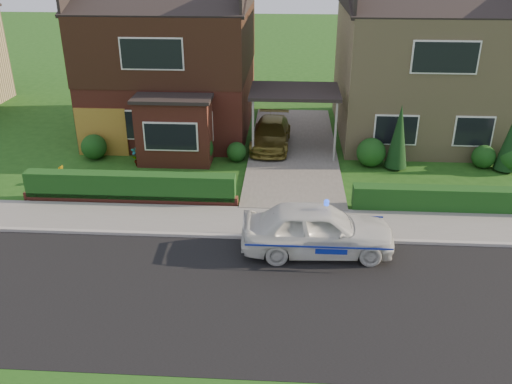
{
  "coord_description": "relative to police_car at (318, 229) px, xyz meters",
  "views": [
    {
      "loc": [
        -0.26,
        -11.76,
        8.57
      ],
      "look_at": [
        -1.2,
        3.5,
        1.42
      ],
      "focal_mm": 38.0,
      "sensor_mm": 36.0,
      "label": 1
    }
  ],
  "objects": [
    {
      "name": "shrub_left_far",
      "position": [
        -9.2,
        7.1,
        -0.23
      ],
      "size": [
        1.08,
        1.08,
        1.08
      ],
      "primitive_type": "sphere",
      "color": "#103411",
      "rests_on": "ground"
    },
    {
      "name": "house_left",
      "position": [
        -6.48,
        11.5,
        3.04
      ],
      "size": [
        7.5,
        9.53,
        7.25
      ],
      "color": "brown",
      "rests_on": "ground"
    },
    {
      "name": "driveway_car",
      "position": [
        -1.7,
        8.8,
        -0.06
      ],
      "size": [
        1.81,
        4.1,
        1.17
      ],
      "primitive_type": "imported",
      "rotation": [
        0.0,
        0.0,
        -0.04
      ],
      "color": "olive",
      "rests_on": "driveway"
    },
    {
      "name": "hedge_left",
      "position": [
        -6.5,
        3.05,
        -0.77
      ],
      "size": [
        7.5,
        0.55,
        0.9
      ],
      "primitive_type": "cube",
      "color": "#103411",
      "rests_on": "ground"
    },
    {
      "name": "shrub_right_near",
      "position": [
        2.5,
        7.0,
        -0.17
      ],
      "size": [
        1.2,
        1.2,
        1.2
      ],
      "primitive_type": "sphere",
      "color": "#103411",
      "rests_on": "ground"
    },
    {
      "name": "potted_plant_b",
      "position": [
        -9.7,
        4.49,
        -0.41
      ],
      "size": [
        0.52,
        0.51,
        0.73
      ],
      "primitive_type": "imported",
      "rotation": [
        0.0,
        0.0,
        0.71
      ],
      "color": "gray",
      "rests_on": "ground"
    },
    {
      "name": "shrub_left_near",
      "position": [
        -3.1,
        7.2,
        -0.35
      ],
      "size": [
        0.84,
        0.84,
        0.84
      ],
      "primitive_type": "sphere",
      "color": "#103411",
      "rests_on": "ground"
    },
    {
      "name": "police_car",
      "position": [
        0.0,
        0.0,
        0.0
      ],
      "size": [
        4.16,
        4.6,
        1.71
      ],
      "rotation": [
        0.0,
        0.0,
        1.62
      ],
      "color": "silver",
      "rests_on": "ground"
    },
    {
      "name": "potted_plant_c",
      "position": [
        -5.85,
        6.6,
        -0.42
      ],
      "size": [
        0.39,
        0.39,
        0.7
      ],
      "primitive_type": "imported",
      "rotation": [
        0.0,
        0.0,
        1.58
      ],
      "color": "gray",
      "rests_on": "ground"
    },
    {
      "name": "road",
      "position": [
        -0.7,
        -2.4,
        -0.77
      ],
      "size": [
        60.0,
        6.0,
        0.02
      ],
      "primitive_type": "cube",
      "color": "black",
      "rests_on": "ground"
    },
    {
      "name": "carport_link",
      "position": [
        -0.7,
        8.55,
        1.88
      ],
      "size": [
        3.8,
        3.0,
        2.77
      ],
      "color": "black",
      "rests_on": "ground"
    },
    {
      "name": "conifer_a",
      "position": [
        3.5,
        6.8,
        0.53
      ],
      "size": [
        0.9,
        0.9,
        2.6
      ],
      "primitive_type": "cone",
      "color": "black",
      "rests_on": "ground"
    },
    {
      "name": "conifer_b",
      "position": [
        7.9,
        6.8,
        0.33
      ],
      "size": [
        0.9,
        0.9,
        2.2
      ],
      "primitive_type": "cone",
      "color": "black",
      "rests_on": "ground"
    },
    {
      "name": "driveway",
      "position": [
        -0.7,
        8.6,
        -0.71
      ],
      "size": [
        3.8,
        12.0,
        0.12
      ],
      "primitive_type": "cube",
      "color": "#666059",
      "rests_on": "ground"
    },
    {
      "name": "kerb",
      "position": [
        -0.7,
        0.65,
        -0.71
      ],
      "size": [
        60.0,
        0.16,
        0.12
      ],
      "primitive_type": "cube",
      "color": "#9E9993",
      "rests_on": "ground"
    },
    {
      "name": "sidewalk",
      "position": [
        -0.7,
        1.7,
        -0.72
      ],
      "size": [
        60.0,
        2.0,
        0.1
      ],
      "primitive_type": "cube",
      "color": "slate",
      "rests_on": "ground"
    },
    {
      "name": "ground",
      "position": [
        -0.7,
        -2.4,
        -0.77
      ],
      "size": [
        120.0,
        120.0,
        0.0
      ],
      "primitive_type": "plane",
      "color": "#1A4913",
      "rests_on": "ground"
    },
    {
      "name": "garage_door",
      "position": [
        -8.95,
        7.56,
        0.28
      ],
      "size": [
        2.2,
        0.1,
        2.1
      ],
      "primitive_type": "cube",
      "color": "olive",
      "rests_on": "ground"
    },
    {
      "name": "potted_plant_a",
      "position": [
        -7.16,
        6.36,
        -0.35
      ],
      "size": [
        0.49,
        0.39,
        0.84
      ],
      "primitive_type": "imported",
      "rotation": [
        0.0,
        0.0,
        0.22
      ],
      "color": "gray",
      "rests_on": "ground"
    },
    {
      "name": "shrub_right_far",
      "position": [
        8.1,
        6.8,
        -0.23
      ],
      "size": [
        1.08,
        1.08,
        1.08
      ],
      "primitive_type": "sphere",
      "color": "#103411",
      "rests_on": "ground"
    },
    {
      "name": "shrub_right_mid",
      "position": [
        7.1,
        7.1,
        -0.29
      ],
      "size": [
        0.96,
        0.96,
        0.96
      ],
      "primitive_type": "sphere",
      "color": "#103411",
      "rests_on": "ground"
    },
    {
      "name": "hedge_right",
      "position": [
        5.1,
        2.95,
        -0.77
      ],
      "size": [
        7.5,
        0.55,
        0.8
      ],
      "primitive_type": "cube",
      "color": "#103411",
      "rests_on": "ground"
    },
    {
      "name": "shrub_left_mid",
      "position": [
        -4.7,
        6.9,
        -0.11
      ],
      "size": [
        1.32,
        1.32,
        1.32
      ],
      "primitive_type": "sphere",
      "color": "#103411",
      "rests_on": "ground"
    },
    {
      "name": "house_right",
      "position": [
        5.1,
        11.59,
        2.89
      ],
      "size": [
        7.5,
        8.06,
        7.25
      ],
      "color": "tan",
      "rests_on": "ground"
    },
    {
      "name": "dwarf_wall",
      "position": [
        -6.5,
        2.9,
        -0.59
      ],
      "size": [
        7.7,
        0.25,
        0.36
      ],
      "primitive_type": "cube",
      "color": "brown",
      "rests_on": "ground"
    }
  ]
}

